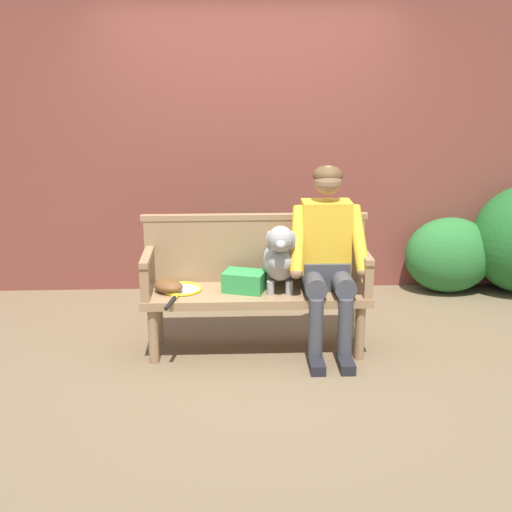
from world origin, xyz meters
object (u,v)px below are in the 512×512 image
object	(u,v)px
baseball_glove	(168,286)
person_seated	(327,253)
sports_bag	(244,281)
dog_on_bench	(280,257)
tennis_racket	(180,290)
garden_bench	(256,298)

from	to	relation	value
baseball_glove	person_seated	bearing A→B (deg)	36.75
person_seated	sports_bag	xyz separation A→B (m)	(-0.58, 0.00, -0.20)
baseball_glove	sports_bag	size ratio (longest dim) A/B	0.79
sports_bag	baseball_glove	bearing A→B (deg)	-178.51
dog_on_bench	tennis_racket	size ratio (longest dim) A/B	0.87
garden_bench	sports_bag	distance (m)	0.16
tennis_racket	person_seated	bearing A→B (deg)	-0.27
person_seated	dog_on_bench	bearing A→B (deg)	-176.59
garden_bench	baseball_glove	bearing A→B (deg)	-177.79
garden_bench	person_seated	distance (m)	0.60
tennis_racket	garden_bench	bearing A→B (deg)	0.70
garden_bench	baseball_glove	world-z (taller)	baseball_glove
dog_on_bench	sports_bag	world-z (taller)	dog_on_bench
dog_on_bench	baseball_glove	world-z (taller)	dog_on_bench
tennis_racket	baseball_glove	bearing A→B (deg)	-168.16
baseball_glove	garden_bench	bearing A→B (deg)	38.32
person_seated	garden_bench	bearing A→B (deg)	178.69
dog_on_bench	tennis_racket	bearing A→B (deg)	177.98
sports_bag	dog_on_bench	bearing A→B (deg)	-4.92
garden_bench	tennis_racket	bearing A→B (deg)	-179.30
dog_on_bench	sports_bag	bearing A→B (deg)	175.08
dog_on_bench	sports_bag	distance (m)	0.31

